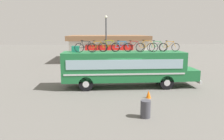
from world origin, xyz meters
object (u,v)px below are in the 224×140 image
object	(u,v)px
rooftop_bicycle_2	(97,47)
traffic_cone	(149,94)
rooftop_bicycle_4	(122,47)
rooftop_bicycle_6	(147,47)
rooftop_bicycle_1	(86,47)
bus	(126,67)
rooftop_bicycle_7	(157,47)
street_lamp	(106,41)
rooftop_bicycle_5	(134,47)
luggage_bag_1	(75,49)
rooftop_bicycle_8	(169,47)
trash_bin	(146,109)
rooftop_bicycle_3	(109,47)

from	to	relation	value
rooftop_bicycle_2	traffic_cone	world-z (taller)	rooftop_bicycle_2
rooftop_bicycle_4	rooftop_bicycle_6	bearing A→B (deg)	-11.86
rooftop_bicycle_1	rooftop_bicycle_6	xyz separation A→B (m)	(4.77, -0.07, 0.00)
rooftop_bicycle_6	bus	bearing A→B (deg)	165.87
rooftop_bicycle_4	rooftop_bicycle_7	distance (m)	2.92
rooftop_bicycle_4	street_lamp	distance (m)	6.36
rooftop_bicycle_4	rooftop_bicycle_5	xyz separation A→B (m)	(1.02, 0.38, -0.01)
bus	luggage_bag_1	size ratio (longest dim) A/B	18.50
luggage_bag_1	rooftop_bicycle_4	bearing A→B (deg)	-3.53
rooftop_bicycle_2	rooftop_bicycle_4	size ratio (longest dim) A/B	0.95
rooftop_bicycle_4	traffic_cone	bearing A→B (deg)	-64.51
rooftop_bicycle_5	rooftop_bicycle_7	world-z (taller)	rooftop_bicycle_5
rooftop_bicycle_7	traffic_cone	bearing A→B (deg)	-112.75
rooftop_bicycle_5	rooftop_bicycle_8	world-z (taller)	rooftop_bicycle_5
rooftop_bicycle_4	street_lamp	xyz separation A→B (m)	(-0.95, 6.29, 0.22)
rooftop_bicycle_6	rooftop_bicycle_7	xyz separation A→B (m)	(0.97, 0.64, -0.03)
rooftop_bicycle_1	rooftop_bicycle_2	world-z (taller)	rooftop_bicycle_1
rooftop_bicycle_1	rooftop_bicycle_5	size ratio (longest dim) A/B	1.02
rooftop_bicycle_2	trash_bin	xyz separation A→B (m)	(2.46, -6.62, -2.80)
bus	rooftop_bicycle_4	bearing A→B (deg)	178.24
street_lamp	rooftop_bicycle_8	bearing A→B (deg)	-51.99
bus	rooftop_bicycle_1	bearing A→B (deg)	-174.14
luggage_bag_1	rooftop_bicycle_6	world-z (taller)	rooftop_bicycle_6
luggage_bag_1	rooftop_bicycle_2	world-z (taller)	rooftop_bicycle_2
rooftop_bicycle_3	rooftop_bicycle_7	xyz separation A→B (m)	(3.90, 0.03, -0.03)
rooftop_bicycle_5	trash_bin	size ratio (longest dim) A/B	1.83
rooftop_bicycle_1	street_lamp	distance (m)	6.89
rooftop_bicycle_8	traffic_cone	distance (m)	5.00
rooftop_bicycle_4	street_lamp	size ratio (longest dim) A/B	0.28
bus	rooftop_bicycle_3	size ratio (longest dim) A/B	6.10
rooftop_bicycle_4	street_lamp	bearing A→B (deg)	98.63
bus	rooftop_bicycle_4	world-z (taller)	rooftop_bicycle_4
bus	rooftop_bicycle_2	bearing A→B (deg)	175.71
trash_bin	rooftop_bicycle_7	bearing A→B (deg)	70.38
rooftop_bicycle_1	bus	bearing A→B (deg)	5.86
rooftop_bicycle_4	rooftop_bicycle_7	xyz separation A→B (m)	(2.91, 0.23, -0.01)
traffic_cone	bus	bearing A→B (deg)	109.87
rooftop_bicycle_2	street_lamp	distance (m)	6.21
rooftop_bicycle_6	trash_bin	world-z (taller)	rooftop_bicycle_6
bus	trash_bin	xyz separation A→B (m)	(0.16, -6.45, -1.22)
trash_bin	bus	bearing A→B (deg)	91.39
rooftop_bicycle_1	traffic_cone	bearing A→B (deg)	-32.85
bus	rooftop_bicycle_5	bearing A→B (deg)	30.82
street_lamp	rooftop_bicycle_1	bearing A→B (deg)	-105.86
rooftop_bicycle_5	rooftop_bicycle_8	distance (m)	2.90
bus	luggage_bag_1	world-z (taller)	luggage_bag_1
rooftop_bicycle_1	rooftop_bicycle_2	size ratio (longest dim) A/B	1.05
traffic_cone	street_lamp	size ratio (longest dim) A/B	0.09
luggage_bag_1	street_lamp	distance (m)	6.65
rooftop_bicycle_4	traffic_cone	size ratio (longest dim) A/B	3.24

